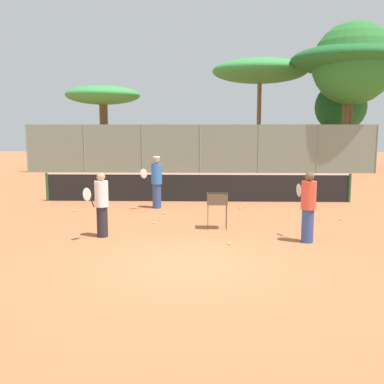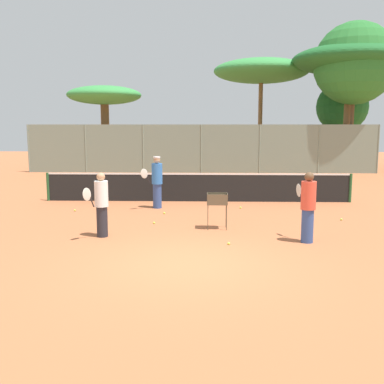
{
  "view_description": "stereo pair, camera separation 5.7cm",
  "coord_description": "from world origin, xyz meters",
  "px_view_note": "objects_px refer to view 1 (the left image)",
  "views": [
    {
      "loc": [
        0.29,
        -8.94,
        2.84
      ],
      "look_at": [
        -0.07,
        3.43,
        1.0
      ],
      "focal_mm": 42.0,
      "sensor_mm": 36.0,
      "label": 1
    },
    {
      "loc": [
        0.34,
        -8.93,
        2.84
      ],
      "look_at": [
        -0.07,
        3.43,
        1.0
      ],
      "focal_mm": 42.0,
      "sensor_mm": 36.0,
      "label": 2
    }
  ],
  "objects_px": {
    "tennis_net": "(197,187)",
    "ball_cart": "(217,202)",
    "player_white_outfit": "(101,204)",
    "player_yellow_shirt": "(156,181)",
    "player_red_cap": "(308,206)"
  },
  "relations": [
    {
      "from": "tennis_net",
      "to": "ball_cart",
      "type": "distance_m",
      "value": 4.54
    },
    {
      "from": "player_white_outfit",
      "to": "player_yellow_shirt",
      "type": "distance_m",
      "value": 4.21
    },
    {
      "from": "player_red_cap",
      "to": "ball_cart",
      "type": "height_order",
      "value": "player_red_cap"
    },
    {
      "from": "player_white_outfit",
      "to": "ball_cart",
      "type": "distance_m",
      "value": 3.15
    },
    {
      "from": "player_red_cap",
      "to": "player_yellow_shirt",
      "type": "distance_m",
      "value": 6.12
    },
    {
      "from": "tennis_net",
      "to": "ball_cart",
      "type": "height_order",
      "value": "tennis_net"
    },
    {
      "from": "player_white_outfit",
      "to": "player_red_cap",
      "type": "xyz_separation_m",
      "value": [
        5.14,
        -0.38,
        0.04
      ]
    },
    {
      "from": "player_white_outfit",
      "to": "player_yellow_shirt",
      "type": "bearing_deg",
      "value": -165.81
    },
    {
      "from": "player_white_outfit",
      "to": "player_yellow_shirt",
      "type": "relative_size",
      "value": 0.93
    },
    {
      "from": "player_red_cap",
      "to": "player_yellow_shirt",
      "type": "height_order",
      "value": "player_yellow_shirt"
    },
    {
      "from": "player_white_outfit",
      "to": "player_red_cap",
      "type": "distance_m",
      "value": 5.16
    },
    {
      "from": "player_red_cap",
      "to": "ball_cart",
      "type": "relative_size",
      "value": 1.75
    },
    {
      "from": "player_red_cap",
      "to": "player_yellow_shirt",
      "type": "bearing_deg",
      "value": 28.95
    },
    {
      "from": "player_red_cap",
      "to": "player_yellow_shirt",
      "type": "xyz_separation_m",
      "value": [
        -4.17,
        4.48,
        0.04
      ]
    },
    {
      "from": "player_white_outfit",
      "to": "player_red_cap",
      "type": "height_order",
      "value": "player_red_cap"
    }
  ]
}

